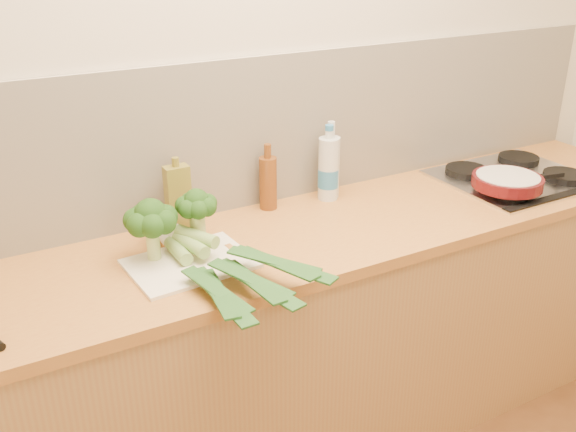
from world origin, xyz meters
name	(u,v)px	position (x,y,z in m)	size (l,w,h in m)	color
room_shell	(257,133)	(0.00, 1.49, 1.17)	(3.50, 3.50, 3.50)	beige
counter	(297,343)	(0.00, 1.20, 0.45)	(3.20, 0.62, 0.90)	#A27C43
gas_hob	(516,176)	(1.02, 1.20, 0.91)	(0.58, 0.50, 0.04)	silver
chopping_board	(190,263)	(-0.40, 1.16, 0.91)	(0.36, 0.27, 0.01)	white
broccoli_left	(151,219)	(-0.49, 1.24, 1.04)	(0.16, 0.16, 0.20)	#B1C774
broccoli_right	(197,207)	(-0.33, 1.25, 1.04)	(0.13, 0.13, 0.19)	#B1C774
leek_front	(189,262)	(-0.42, 1.12, 0.93)	(0.11, 0.65, 0.04)	white
leek_mid	(205,253)	(-0.37, 1.12, 0.95)	(0.21, 0.67, 0.04)	white
leek_back	(215,243)	(-0.32, 1.13, 0.97)	(0.35, 0.63, 0.04)	white
skillet	(508,181)	(0.86, 1.09, 0.96)	(0.38, 0.26, 0.05)	#4B0C10
oil_tin	(178,199)	(-0.34, 1.40, 1.02)	(0.08, 0.05, 0.26)	olive
glass_bottle	(330,166)	(0.27, 1.42, 1.02)	(0.07, 0.07, 0.29)	silver
amber_bottle	(268,182)	(0.01, 1.43, 1.00)	(0.06, 0.06, 0.24)	brown
water_bottle	(328,170)	(0.25, 1.40, 1.01)	(0.08, 0.08, 0.27)	silver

